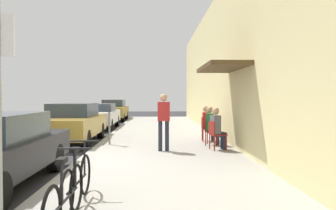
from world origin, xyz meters
name	(u,v)px	position (x,y,z in m)	size (l,w,h in m)	color
ground_plane	(73,168)	(0.00, 0.00, 0.00)	(60.00, 60.00, 0.00)	#2D2D30
sidewalk_slab	(163,151)	(2.25, 2.00, 0.06)	(4.50, 32.00, 0.12)	#9E9B93
building_facade	(241,57)	(4.65, 2.00, 2.95)	(1.40, 32.00, 5.91)	beige
parked_car_1	(73,123)	(-1.10, 4.25, 0.76)	(1.80, 4.40, 1.49)	#A58433
parked_car_2	(99,115)	(-1.10, 9.69, 0.72)	(1.80, 4.40, 1.36)	silver
parked_car_3	(114,110)	(-1.10, 15.60, 0.78)	(1.80, 4.40, 1.53)	#A58433
parking_meter	(109,122)	(0.45, 2.99, 0.89)	(0.12, 0.10, 1.32)	slate
bicycle_0	(66,197)	(0.91, -3.75, 0.48)	(0.46, 1.71, 0.90)	black
bicycle_1	(77,181)	(0.86, -2.99, 0.48)	(0.46, 1.71, 0.90)	black
cafe_chair_0	(215,133)	(3.82, 1.78, 0.62)	(0.52, 0.52, 0.87)	maroon
seated_patron_0	(217,127)	(3.88, 1.79, 0.82)	(0.48, 0.43, 1.29)	#232838
cafe_chair_1	(210,130)	(3.83, 2.81, 0.62)	(0.55, 0.55, 0.87)	maroon
seated_patron_1	(212,124)	(3.88, 2.79, 0.82)	(0.50, 0.46, 1.29)	#232838
cafe_chair_2	(206,127)	(3.82, 3.67, 0.62)	(0.46, 0.46, 0.87)	maroon
seated_patron_2	(207,122)	(3.88, 3.67, 0.82)	(0.44, 0.37, 1.29)	#232838
pedestrian_standing	(164,117)	(2.25, 1.64, 1.12)	(0.36, 0.22, 1.70)	#232838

